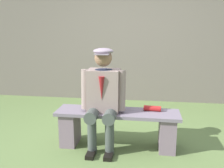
% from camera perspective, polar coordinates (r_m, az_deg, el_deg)
% --- Properties ---
extents(ground_plane, '(30.00, 30.00, 0.00)m').
position_cam_1_polar(ground_plane, '(3.38, 1.20, -13.91)').
color(ground_plane, '#617B43').
extents(bench, '(1.56, 0.40, 0.48)m').
position_cam_1_polar(bench, '(3.26, 1.22, -9.31)').
color(bench, slate).
rests_on(bench, ground).
extents(seated_man, '(0.56, 0.55, 1.27)m').
position_cam_1_polar(seated_man, '(3.10, -2.04, -2.50)').
color(seated_man, gray).
rests_on(seated_man, ground).
extents(rolled_magazine, '(0.22, 0.09, 0.07)m').
position_cam_1_polar(rolled_magazine, '(3.23, 9.15, -5.49)').
color(rolled_magazine, '#B21E1E').
rests_on(rolled_magazine, bench).
extents(stadium_wall, '(12.00, 0.24, 2.43)m').
position_cam_1_polar(stadium_wall, '(5.32, 4.35, 9.42)').
color(stadium_wall, slate).
rests_on(stadium_wall, ground).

